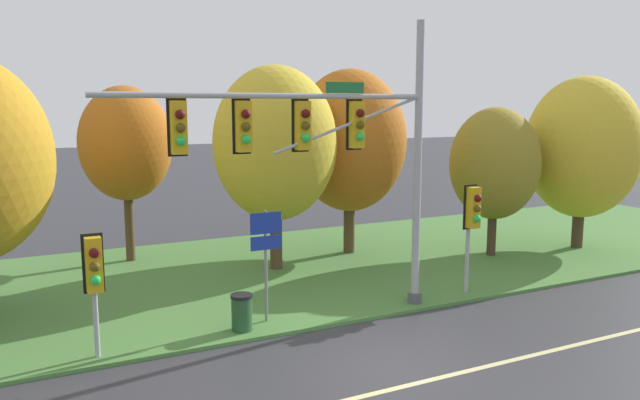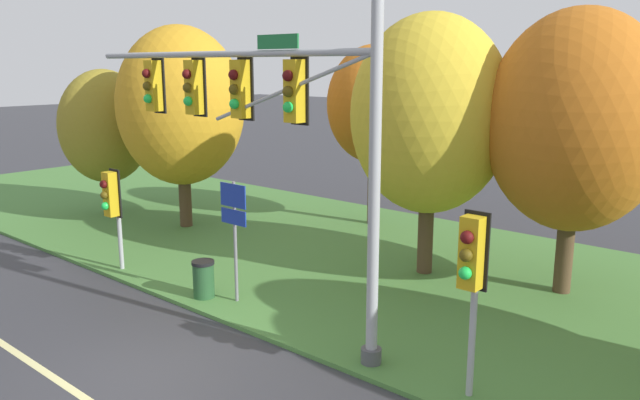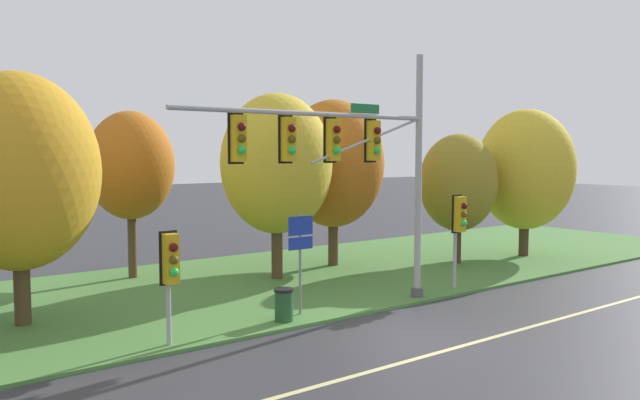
{
  "view_description": "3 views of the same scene",
  "coord_description": "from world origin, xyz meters",
  "px_view_note": "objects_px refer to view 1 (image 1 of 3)",
  "views": [
    {
      "loc": [
        -7.05,
        -11.21,
        5.72
      ],
      "look_at": [
        0.81,
        4.4,
        3.06
      ],
      "focal_mm": 35.0,
      "sensor_mm": 36.0,
      "label": 1
    },
    {
      "loc": [
        9.65,
        -6.03,
        5.73
      ],
      "look_at": [
        0.66,
        4.4,
        2.73
      ],
      "focal_mm": 35.0,
      "sensor_mm": 36.0,
      "label": 2
    },
    {
      "loc": [
        -11.56,
        -11.34,
        4.84
      ],
      "look_at": [
        0.34,
        4.6,
        3.34
      ],
      "focal_mm": 35.0,
      "sensor_mm": 36.0,
      "label": 3
    }
  ],
  "objects_px": {
    "pedestrian_signal_further_along": "(472,215)",
    "trash_bin": "(242,312)",
    "tree_behind_signpost": "(126,144)",
    "tree_mid_verge": "(275,144)",
    "tree_right_far": "(495,164)",
    "tree_furthest_back": "(583,148)",
    "pedestrian_signal_near_kerb": "(94,271)",
    "route_sign_post": "(266,247)",
    "traffic_signal_mast": "(327,141)",
    "tree_tall_centre": "(350,141)"
  },
  "relations": [
    {
      "from": "pedestrian_signal_further_along",
      "to": "tree_behind_signpost",
      "type": "relative_size",
      "value": 0.52
    },
    {
      "from": "tree_furthest_back",
      "to": "tree_tall_centre",
      "type": "bearing_deg",
      "value": 158.59
    },
    {
      "from": "tree_right_far",
      "to": "trash_bin",
      "type": "bearing_deg",
      "value": -163.33
    },
    {
      "from": "tree_mid_verge",
      "to": "tree_behind_signpost",
      "type": "bearing_deg",
      "value": 141.39
    },
    {
      "from": "pedestrian_signal_near_kerb",
      "to": "tree_tall_centre",
      "type": "height_order",
      "value": "tree_tall_centre"
    },
    {
      "from": "route_sign_post",
      "to": "tree_behind_signpost",
      "type": "relative_size",
      "value": 0.47
    },
    {
      "from": "pedestrian_signal_near_kerb",
      "to": "pedestrian_signal_further_along",
      "type": "bearing_deg",
      "value": 0.75
    },
    {
      "from": "tree_furthest_back",
      "to": "pedestrian_signal_further_along",
      "type": "bearing_deg",
      "value": -159.65
    },
    {
      "from": "tree_mid_verge",
      "to": "pedestrian_signal_further_along",
      "type": "bearing_deg",
      "value": -52.7
    },
    {
      "from": "trash_bin",
      "to": "tree_furthest_back",
      "type": "bearing_deg",
      "value": 10.48
    },
    {
      "from": "pedestrian_signal_near_kerb",
      "to": "tree_right_far",
      "type": "bearing_deg",
      "value": 13.9
    },
    {
      "from": "route_sign_post",
      "to": "tree_right_far",
      "type": "bearing_deg",
      "value": 16.16
    },
    {
      "from": "tree_tall_centre",
      "to": "tree_behind_signpost",
      "type": "bearing_deg",
      "value": 162.17
    },
    {
      "from": "traffic_signal_mast",
      "to": "trash_bin",
      "type": "bearing_deg",
      "value": 176.88
    },
    {
      "from": "tree_tall_centre",
      "to": "trash_bin",
      "type": "height_order",
      "value": "tree_tall_centre"
    },
    {
      "from": "traffic_signal_mast",
      "to": "tree_tall_centre",
      "type": "distance_m",
      "value": 7.58
    },
    {
      "from": "tree_behind_signpost",
      "to": "pedestrian_signal_further_along",
      "type": "bearing_deg",
      "value": -46.35
    },
    {
      "from": "tree_right_far",
      "to": "tree_furthest_back",
      "type": "bearing_deg",
      "value": -7.75
    },
    {
      "from": "route_sign_post",
      "to": "tree_tall_centre",
      "type": "distance_m",
      "value": 8.49
    },
    {
      "from": "tree_right_far",
      "to": "tree_furthest_back",
      "type": "xyz_separation_m",
      "value": [
        3.97,
        -0.54,
        0.51
      ]
    },
    {
      "from": "tree_right_far",
      "to": "tree_tall_centre",
      "type": "bearing_deg",
      "value": 148.47
    },
    {
      "from": "pedestrian_signal_near_kerb",
      "to": "tree_mid_verge",
      "type": "height_order",
      "value": "tree_mid_verge"
    },
    {
      "from": "traffic_signal_mast",
      "to": "tree_right_far",
      "type": "distance_m",
      "value": 9.56
    },
    {
      "from": "tree_furthest_back",
      "to": "traffic_signal_mast",
      "type": "bearing_deg",
      "value": -167.11
    },
    {
      "from": "route_sign_post",
      "to": "tree_right_far",
      "type": "height_order",
      "value": "tree_right_far"
    },
    {
      "from": "tree_right_far",
      "to": "tree_furthest_back",
      "type": "distance_m",
      "value": 4.04
    },
    {
      "from": "tree_mid_verge",
      "to": "tree_right_far",
      "type": "bearing_deg",
      "value": -13.06
    },
    {
      "from": "pedestrian_signal_further_along",
      "to": "tree_mid_verge",
      "type": "bearing_deg",
      "value": 127.3
    },
    {
      "from": "pedestrian_signal_near_kerb",
      "to": "tree_tall_centre",
      "type": "xyz_separation_m",
      "value": [
        10.04,
        6.44,
        2.26
      ]
    },
    {
      "from": "tree_tall_centre",
      "to": "pedestrian_signal_further_along",
      "type": "bearing_deg",
      "value": -84.27
    },
    {
      "from": "route_sign_post",
      "to": "tree_furthest_back",
      "type": "xyz_separation_m",
      "value": [
        14.32,
        2.46,
        1.98
      ]
    },
    {
      "from": "pedestrian_signal_further_along",
      "to": "trash_bin",
      "type": "height_order",
      "value": "pedestrian_signal_further_along"
    },
    {
      "from": "pedestrian_signal_further_along",
      "to": "trash_bin",
      "type": "xyz_separation_m",
      "value": [
        -7.19,
        0.14,
        -1.94
      ]
    },
    {
      "from": "pedestrian_signal_near_kerb",
      "to": "route_sign_post",
      "type": "relative_size",
      "value": 0.96
    },
    {
      "from": "tree_behind_signpost",
      "to": "tree_right_far",
      "type": "relative_size",
      "value": 1.14
    },
    {
      "from": "route_sign_post",
      "to": "traffic_signal_mast",
      "type": "bearing_deg",
      "value": -17.04
    },
    {
      "from": "tree_mid_verge",
      "to": "trash_bin",
      "type": "bearing_deg",
      "value": -120.97
    },
    {
      "from": "pedestrian_signal_near_kerb",
      "to": "traffic_signal_mast",
      "type": "bearing_deg",
      "value": 1.53
    },
    {
      "from": "tree_tall_centre",
      "to": "tree_furthest_back",
      "type": "bearing_deg",
      "value": -21.41
    },
    {
      "from": "pedestrian_signal_further_along",
      "to": "tree_right_far",
      "type": "bearing_deg",
      "value": 41.32
    },
    {
      "from": "tree_behind_signpost",
      "to": "tree_right_far",
      "type": "distance_m",
      "value": 13.47
    },
    {
      "from": "tree_behind_signpost",
      "to": "tree_tall_centre",
      "type": "height_order",
      "value": "tree_tall_centre"
    },
    {
      "from": "traffic_signal_mast",
      "to": "tree_behind_signpost",
      "type": "xyz_separation_m",
      "value": [
        -3.53,
        8.78,
        -0.45
      ]
    },
    {
      "from": "route_sign_post",
      "to": "trash_bin",
      "type": "bearing_deg",
      "value": -157.15
    },
    {
      "from": "traffic_signal_mast",
      "to": "tree_behind_signpost",
      "type": "bearing_deg",
      "value": 111.92
    },
    {
      "from": "pedestrian_signal_further_along",
      "to": "trash_bin",
      "type": "relative_size",
      "value": 3.55
    },
    {
      "from": "traffic_signal_mast",
      "to": "tree_tall_centre",
      "type": "relative_size",
      "value": 1.27
    },
    {
      "from": "pedestrian_signal_further_along",
      "to": "tree_behind_signpost",
      "type": "bearing_deg",
      "value": 133.65
    },
    {
      "from": "tree_behind_signpost",
      "to": "tree_mid_verge",
      "type": "relative_size",
      "value": 0.91
    },
    {
      "from": "route_sign_post",
      "to": "tree_mid_verge",
      "type": "height_order",
      "value": "tree_mid_verge"
    }
  ]
}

